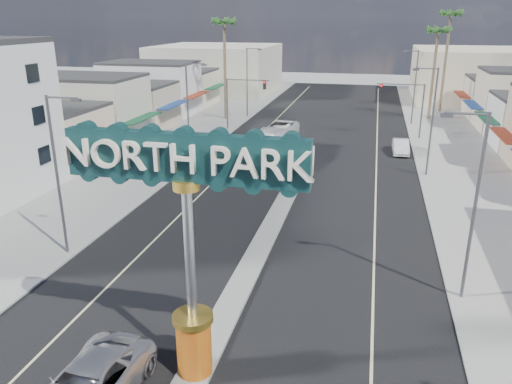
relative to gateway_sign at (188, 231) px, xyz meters
The scene contains 23 objects.
ground 28.64m from the gateway_sign, 90.00° to the left, with size 160.00×160.00×0.00m, color gray.
road 28.64m from the gateway_sign, 90.00° to the left, with size 20.00×120.00×0.01m, color black.
median_island 13.37m from the gateway_sign, 90.00° to the left, with size 1.30×30.00×0.16m, color gray.
sidewalk_left 31.87m from the gateway_sign, 116.55° to the left, with size 8.00×120.00×0.12m, color gray.
sidewalk_right 31.87m from the gateway_sign, 63.45° to the left, with size 8.00×120.00×0.12m, color gray.
storefront_row_left 47.62m from the gateway_sign, 120.33° to the left, with size 12.00×42.00×6.00m, color beige.
backdrop_far_left 76.29m from the gateway_sign, 106.77° to the left, with size 20.00×20.00×8.00m, color #B7B29E.
backdrop_far_right 76.29m from the gateway_sign, 73.23° to the left, with size 20.00×20.00×8.00m, color beige.
gateway_sign is the anchor object (origin of this frame).
traffic_signal_left 43.04m from the gateway_sign, 102.33° to the left, with size 5.09×0.45×6.00m.
traffic_signal_right 43.04m from the gateway_sign, 77.67° to the left, with size 5.09×0.45×6.00m.
streetlight_l_near 13.19m from the gateway_sign, 142.45° to the left, with size 2.03×0.22×9.00m.
streetlight_l_mid 29.91m from the gateway_sign, 110.42° to the left, with size 2.03×0.22×9.00m.
streetlight_l_far 51.10m from the gateway_sign, 101.78° to the left, with size 2.03×0.22×9.00m.
streetlight_r_near 13.19m from the gateway_sign, 37.55° to the left, with size 2.03×0.22×9.00m.
streetlight_r_mid 29.91m from the gateway_sign, 69.58° to the left, with size 2.03×0.22×9.00m.
streetlight_r_far 51.10m from the gateway_sign, 78.22° to the left, with size 2.03×0.22×9.00m.
palm_left_far 50.06m from the gateway_sign, 105.15° to the left, with size 2.60×2.60×13.10m.
palm_right_mid 55.76m from the gateway_sign, 76.47° to the left, with size 2.60×2.60×12.10m.
palm_right_far 62.20m from the gateway_sign, 75.97° to the left, with size 2.60×2.60×14.10m.
car_parked_left 30.15m from the gateway_sign, 100.85° to the left, with size 1.88×4.67×1.59m, color slate.
car_parked_right 36.71m from the gateway_sign, 76.07° to the left, with size 1.47×4.22×1.39m, color silver.
city_bus 31.22m from the gateway_sign, 95.96° to the left, with size 2.44×10.43×2.91m, color silver.
Camera 1 is at (5.79, -12.60, 12.80)m, focal length 35.00 mm.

